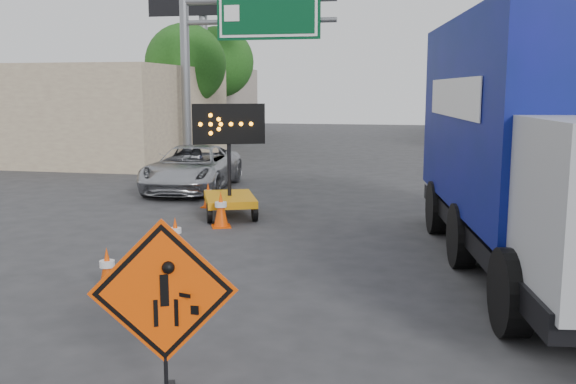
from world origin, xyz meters
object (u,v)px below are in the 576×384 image
(pickup_truck, at_px, (193,168))
(box_truck, at_px, (545,156))
(arrow_board, at_px, (230,191))
(construction_sign, at_px, (164,310))

(pickup_truck, bearing_deg, box_truck, -43.45)
(arrow_board, bearing_deg, pickup_truck, 99.78)
(arrow_board, height_order, box_truck, box_truck)
(pickup_truck, xyz_separation_m, box_truck, (8.84, -7.07, 1.27))
(arrow_board, distance_m, box_truck, 7.44)
(box_truck, bearing_deg, construction_sign, -134.49)
(arrow_board, xyz_separation_m, pickup_truck, (-2.31, 3.75, 0.06))
(pickup_truck, distance_m, box_truck, 11.39)
(pickup_truck, height_order, box_truck, box_truck)
(arrow_board, xyz_separation_m, box_truck, (6.52, -3.32, 1.34))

